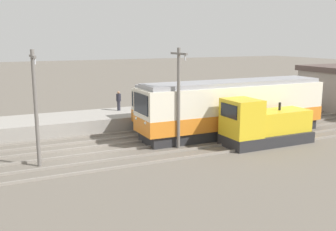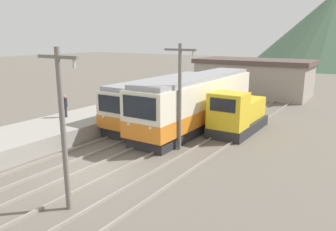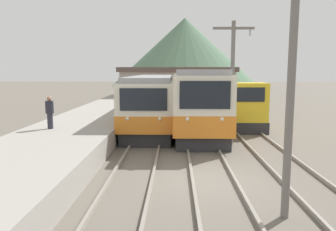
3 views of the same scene
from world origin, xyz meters
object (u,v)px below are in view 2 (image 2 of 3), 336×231
Objects in this scene: commuter_train_left at (165,102)px; catenary_mast_near at (63,124)px; catenary_mast_mid at (180,93)px; person_on_platform at (65,105)px; commuter_train_center at (197,103)px; shunting_locomotive at (237,115)px.

catenary_mast_near is (4.31, -13.16, 1.78)m from commuter_train_left.
person_on_platform is at bearing -174.25° from catenary_mast_mid.
catenary_mast_mid is at bearing -48.82° from commuter_train_left.
catenary_mast_mid is 9.00m from person_on_platform.
person_on_platform is at bearing 140.18° from catenary_mast_near.
commuter_train_center is 2.27× the size of catenary_mast_mid.
shunting_locomotive is (5.80, 0.34, -0.38)m from commuter_train_left.
shunting_locomotive is at bearing 30.82° from person_on_platform.
commuter_train_left is at bearing 52.22° from person_on_platform.
catenary_mast_near is (1.51, -13.27, 1.61)m from commuter_train_center.
commuter_train_left is 7.66× the size of person_on_platform.
commuter_train_center is 3.06m from shunting_locomotive.
person_on_platform is (-10.31, -6.15, 0.59)m from shunting_locomotive.
catenary_mast_near is at bearing -83.52° from commuter_train_center.
commuter_train_center is at bearing 2.26° from commuter_train_left.
catenary_mast_near is (-1.49, -13.50, 2.16)m from shunting_locomotive.
commuter_train_center is 2.34× the size of shunting_locomotive.
commuter_train_left is 13.96m from catenary_mast_near.
shunting_locomotive is at bearing 74.18° from catenary_mast_mid.
commuter_train_left reaches higher than person_on_platform.
commuter_train_center reaches higher than person_on_platform.
catenary_mast_mid reaches higher than commuter_train_left.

